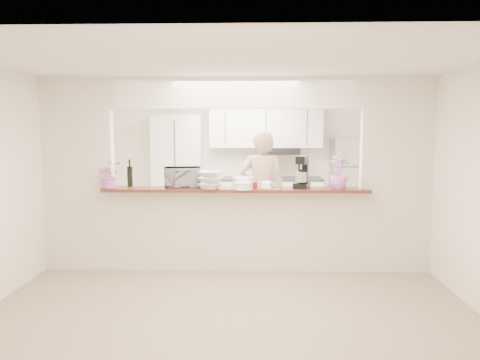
{
  "coord_description": "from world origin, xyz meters",
  "views": [
    {
      "loc": [
        0.25,
        -6.0,
        1.84
      ],
      "look_at": [
        0.05,
        0.3,
        1.16
      ],
      "focal_mm": 35.0,
      "sensor_mm": 36.0,
      "label": 1
    }
  ],
  "objects_px": {
    "toaster_oven": "(182,177)",
    "refrigerator": "(352,183)",
    "person": "(262,193)",
    "stand_mixer": "(302,174)"
  },
  "relations": [
    {
      "from": "toaster_oven",
      "to": "refrigerator",
      "type": "bearing_deg",
      "value": 34.6
    },
    {
      "from": "refrigerator",
      "to": "person",
      "type": "bearing_deg",
      "value": -132.46
    },
    {
      "from": "toaster_oven",
      "to": "person",
      "type": "xyz_separation_m",
      "value": [
        1.06,
        0.75,
        -0.31
      ]
    },
    {
      "from": "toaster_oven",
      "to": "person",
      "type": "height_order",
      "value": "person"
    },
    {
      "from": "refrigerator",
      "to": "stand_mixer",
      "type": "xyz_separation_m",
      "value": [
        -1.2,
        -2.66,
        0.42
      ]
    },
    {
      "from": "toaster_oven",
      "to": "stand_mixer",
      "type": "relative_size",
      "value": 1.13
    },
    {
      "from": "refrigerator",
      "to": "toaster_oven",
      "type": "bearing_deg",
      "value": -136.61
    },
    {
      "from": "toaster_oven",
      "to": "person",
      "type": "bearing_deg",
      "value": 26.55
    },
    {
      "from": "refrigerator",
      "to": "stand_mixer",
      "type": "bearing_deg",
      "value": -114.23
    },
    {
      "from": "toaster_oven",
      "to": "stand_mixer",
      "type": "height_order",
      "value": "stand_mixer"
    }
  ]
}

